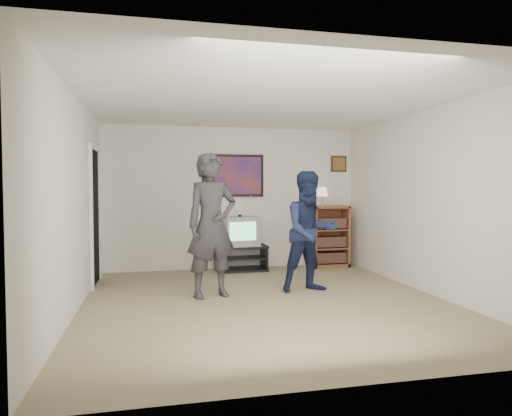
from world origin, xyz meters
name	(u,v)px	position (x,y,z in m)	size (l,w,h in m)	color
room_shell	(260,202)	(0.00, 0.35, 1.25)	(4.51, 5.00, 2.51)	#79694D
media_stand	(241,258)	(0.10, 2.23, 0.22)	(0.87, 0.49, 0.44)	black
crt_television	(240,231)	(0.08, 2.23, 0.69)	(0.59, 0.50, 0.50)	#959692
bookshelf	(329,236)	(1.74, 2.28, 0.55)	(0.67, 0.38, 1.10)	brown
table_lamp	(322,197)	(1.59, 2.25, 1.27)	(0.21, 0.21, 0.34)	#FFEFC1
person_tall	(212,225)	(-0.63, 0.44, 0.94)	(0.69, 0.45, 1.89)	#2D2D2F
person_short	(310,231)	(0.74, 0.47, 0.83)	(0.81, 0.63, 1.67)	#161F3E
controller_left	(214,209)	(-0.57, 0.63, 1.15)	(0.03, 0.12, 0.03)	white
controller_right	(301,216)	(0.69, 0.73, 1.03)	(0.04, 0.12, 0.04)	white
poster	(233,176)	(0.00, 2.48, 1.65)	(1.10, 0.03, 0.75)	black
air_vent	(202,158)	(-0.55, 2.48, 1.95)	(0.28, 0.02, 0.14)	white
small_picture	(339,164)	(2.00, 2.48, 1.88)	(0.30, 0.03, 0.30)	black
doorway	(94,217)	(-2.23, 1.60, 1.00)	(0.03, 0.85, 2.00)	black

